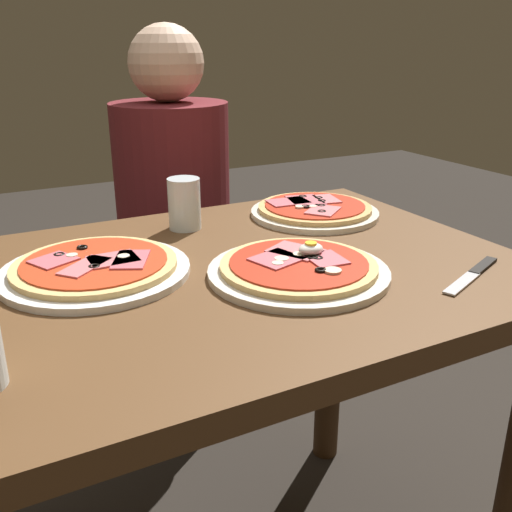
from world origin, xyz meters
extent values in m
cube|color=brown|center=(0.00, 0.00, 0.75)|extent=(1.11, 0.73, 0.04)
cylinder|color=#3C2715|center=(0.50, 0.30, 0.37)|extent=(0.07, 0.07, 0.73)
cylinder|color=silver|center=(0.14, -0.09, 0.78)|extent=(0.30, 0.30, 0.01)
cylinder|color=#DBB26B|center=(0.14, -0.09, 0.79)|extent=(0.26, 0.26, 0.01)
cylinder|color=#B72D19|center=(0.14, -0.09, 0.80)|extent=(0.23, 0.23, 0.00)
torus|color=black|center=(0.17, -0.09, 0.80)|extent=(0.02, 0.02, 0.00)
torus|color=black|center=(0.15, -0.14, 0.80)|extent=(0.02, 0.02, 0.00)
torus|color=black|center=(0.17, -0.09, 0.80)|extent=(0.02, 0.02, 0.00)
cube|color=#C65B66|center=(0.18, -0.10, 0.80)|extent=(0.06, 0.07, 0.00)
cube|color=#D16B70|center=(0.16, -0.04, 0.80)|extent=(0.10, 0.11, 0.00)
cube|color=#C65B66|center=(0.11, -0.06, 0.80)|extent=(0.09, 0.09, 0.00)
cylinder|color=beige|center=(0.16, -0.06, 0.80)|extent=(0.02, 0.02, 0.00)
cylinder|color=beige|center=(0.12, -0.07, 0.80)|extent=(0.02, 0.02, 0.00)
cylinder|color=beige|center=(0.10, -0.08, 0.80)|extent=(0.02, 0.02, 0.00)
cylinder|color=beige|center=(0.16, -0.15, 0.80)|extent=(0.03, 0.03, 0.00)
ellipsoid|color=white|center=(0.17, -0.07, 0.81)|extent=(0.04, 0.03, 0.02)
cylinder|color=yellow|center=(0.17, -0.07, 0.82)|extent=(0.02, 0.02, 0.00)
cylinder|color=white|center=(-0.15, 0.07, 0.78)|extent=(0.31, 0.31, 0.01)
cylinder|color=#DBB26B|center=(-0.15, 0.07, 0.79)|extent=(0.27, 0.27, 0.01)
cylinder|color=red|center=(-0.15, 0.07, 0.80)|extent=(0.24, 0.24, 0.00)
torus|color=black|center=(-0.16, 0.14, 0.80)|extent=(0.02, 0.02, 0.00)
torus|color=black|center=(-0.20, 0.12, 0.80)|extent=(0.02, 0.02, 0.00)
torus|color=black|center=(-0.16, 0.04, 0.80)|extent=(0.02, 0.02, 0.00)
cube|color=#C65B66|center=(-0.21, 0.10, 0.80)|extent=(0.08, 0.08, 0.00)
cube|color=#C65B66|center=(-0.10, 0.05, 0.80)|extent=(0.09, 0.10, 0.00)
cube|color=#D16B70|center=(-0.17, 0.05, 0.80)|extent=(0.10, 0.09, 0.00)
cube|color=#D16B70|center=(-0.13, 0.06, 0.80)|extent=(0.08, 0.06, 0.00)
cylinder|color=beige|center=(-0.18, 0.11, 0.80)|extent=(0.02, 0.02, 0.00)
cylinder|color=beige|center=(-0.11, 0.06, 0.80)|extent=(0.02, 0.02, 0.00)
cylinder|color=silver|center=(0.35, 0.19, 0.78)|extent=(0.28, 0.28, 0.01)
cylinder|color=tan|center=(0.35, 0.19, 0.79)|extent=(0.25, 0.25, 0.01)
cylinder|color=#B72D19|center=(0.35, 0.19, 0.80)|extent=(0.22, 0.22, 0.00)
torus|color=black|center=(0.39, 0.23, 0.80)|extent=(0.02, 0.02, 0.00)
torus|color=black|center=(0.33, 0.13, 0.80)|extent=(0.02, 0.02, 0.00)
torus|color=black|center=(0.36, 0.17, 0.80)|extent=(0.02, 0.02, 0.00)
torus|color=black|center=(0.36, 0.26, 0.80)|extent=(0.02, 0.02, 0.00)
torus|color=black|center=(0.38, 0.20, 0.80)|extent=(0.02, 0.02, 0.00)
torus|color=black|center=(0.32, 0.18, 0.80)|extent=(0.02, 0.02, 0.00)
cube|color=#C65B66|center=(0.35, 0.22, 0.80)|extent=(0.09, 0.11, 0.00)
cube|color=#C65B66|center=(0.31, 0.23, 0.80)|extent=(0.09, 0.07, 0.00)
cube|color=#D16B70|center=(0.40, 0.21, 0.80)|extent=(0.06, 0.08, 0.00)
cube|color=#D16B70|center=(0.34, 0.14, 0.80)|extent=(0.10, 0.09, 0.00)
cylinder|color=beige|center=(0.34, 0.17, 0.80)|extent=(0.02, 0.02, 0.00)
cylinder|color=beige|center=(0.31, 0.19, 0.80)|extent=(0.02, 0.02, 0.00)
cylinder|color=silver|center=(0.07, 0.24, 0.83)|extent=(0.07, 0.07, 0.10)
cylinder|color=silver|center=(0.07, 0.24, 0.80)|extent=(0.06, 0.06, 0.04)
cube|color=silver|center=(0.35, -0.24, 0.78)|extent=(0.11, 0.06, 0.00)
cube|color=black|center=(0.44, -0.20, 0.78)|extent=(0.09, 0.05, 0.01)
cylinder|color=black|center=(0.20, 0.69, 0.23)|extent=(0.29, 0.29, 0.46)
cylinder|color=maroon|center=(0.20, 0.69, 0.72)|extent=(0.32, 0.32, 0.52)
sphere|color=beige|center=(0.20, 0.69, 1.08)|extent=(0.20, 0.20, 0.20)
camera|label=1|loc=(-0.33, -0.84, 1.14)|focal=40.78mm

